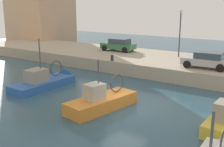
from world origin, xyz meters
TOP-DOWN VIEW (x-y plane):
  - water_surface at (0.00, 0.00)m, footprint 80.00×80.00m
  - quay_wall at (11.50, 0.00)m, footprint 9.00×56.00m
  - fishing_boat_orange at (-0.71, 0.99)m, footprint 5.94×2.64m
  - fishing_boat_blue at (0.67, 7.87)m, footprint 6.32×2.27m
  - parked_car_green at (12.72, 8.80)m, footprint 2.08×4.08m
  - parked_car_silver at (9.31, -2.41)m, footprint 2.23×4.03m
  - mooring_bollard_north at (7.35, 6.00)m, footprint 0.28×0.28m
  - quay_streetlamp at (13.00, 1.53)m, footprint 0.36×0.36m
  - waterfront_building_west at (17.43, 27.17)m, footprint 8.11×8.93m

SIDE VIEW (x-z plane):
  - water_surface at x=0.00m, z-range 0.00..0.00m
  - fishing_boat_orange at x=-0.71m, z-range -1.88..2.12m
  - fishing_boat_blue at x=0.67m, z-range -2.26..2.55m
  - quay_wall at x=11.50m, z-range 0.00..1.20m
  - mooring_bollard_north at x=7.35m, z-range 1.20..1.75m
  - parked_car_silver at x=9.31m, z-range 1.22..2.61m
  - parked_car_green at x=12.72m, z-range 1.21..2.65m
  - quay_streetlamp at x=13.00m, z-range 2.04..6.87m
  - waterfront_building_west at x=17.43m, z-range 0.02..14.02m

